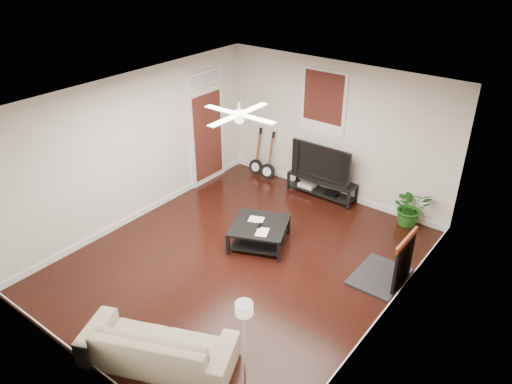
% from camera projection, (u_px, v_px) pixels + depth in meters
% --- Properties ---
extents(room, '(5.01, 6.01, 2.81)m').
position_uv_depth(room, '(240.00, 188.00, 7.68)').
color(room, black).
rests_on(room, ground).
extents(brick_accent, '(0.02, 2.20, 2.80)m').
position_uv_depth(brick_accent, '(419.00, 211.00, 7.04)').
color(brick_accent, '#A45934').
rests_on(brick_accent, floor).
extents(fireplace, '(0.80, 1.10, 0.92)m').
position_uv_depth(fireplace, '(392.00, 257.00, 7.65)').
color(fireplace, black).
rests_on(fireplace, floor).
extents(window_back, '(1.00, 0.06, 1.30)m').
position_uv_depth(window_back, '(323.00, 102.00, 9.65)').
color(window_back, '#3A120F').
rests_on(window_back, wall_back).
extents(door_left, '(0.08, 1.00, 2.50)m').
position_uv_depth(door_left, '(207.00, 127.00, 10.39)').
color(door_left, white).
rests_on(door_left, wall_left).
extents(tv_stand, '(1.48, 0.39, 0.41)m').
position_uv_depth(tv_stand, '(322.00, 187.00, 10.24)').
color(tv_stand, black).
rests_on(tv_stand, floor).
extents(tv, '(1.33, 0.17, 0.76)m').
position_uv_depth(tv, '(324.00, 161.00, 9.97)').
color(tv, black).
rests_on(tv, tv_stand).
extents(coffee_table, '(1.25, 1.25, 0.40)m').
position_uv_depth(coffee_table, '(259.00, 234.00, 8.70)').
color(coffee_table, black).
rests_on(coffee_table, floor).
extents(sofa, '(2.14, 1.50, 0.58)m').
position_uv_depth(sofa, '(158.00, 344.00, 6.29)').
color(sofa, tan).
rests_on(sofa, floor).
extents(floor_lamp, '(0.35, 0.35, 1.62)m').
position_uv_depth(floor_lamp, '(245.00, 360.00, 5.39)').
color(floor_lamp, silver).
rests_on(floor_lamp, floor).
extents(potted_plant, '(0.90, 0.88, 0.76)m').
position_uv_depth(potted_plant, '(411.00, 207.00, 9.17)').
color(potted_plant, '#1E5C1A').
rests_on(potted_plant, floor).
extents(guitar_left, '(0.35, 0.26, 1.10)m').
position_uv_depth(guitar_left, '(256.00, 152.00, 10.96)').
color(guitar_left, black).
rests_on(guitar_left, floor).
extents(guitar_right, '(0.37, 0.29, 1.10)m').
position_uv_depth(guitar_right, '(268.00, 157.00, 10.76)').
color(guitar_right, black).
rests_on(guitar_right, floor).
extents(ceiling_fan, '(1.24, 1.24, 0.32)m').
position_uv_depth(ceiling_fan, '(239.00, 114.00, 7.10)').
color(ceiling_fan, white).
rests_on(ceiling_fan, ceiling).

